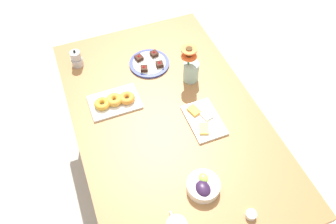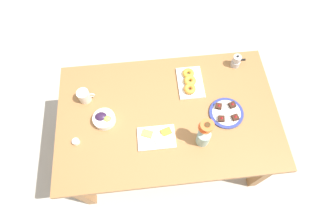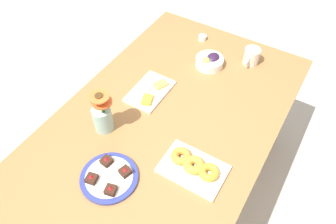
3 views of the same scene
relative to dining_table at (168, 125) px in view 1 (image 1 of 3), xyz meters
name	(u,v)px [view 1 (image 1 of 3)]	position (x,y,z in m)	size (l,w,h in m)	color
ground_plane	(168,177)	(0.00, 0.00, -0.65)	(6.00, 6.00, 0.00)	#B7B2A8
dining_table	(168,125)	(0.00, 0.00, 0.00)	(1.60, 1.00, 0.74)	#9E6B3D
grape_bowl	(203,186)	(-0.45, 0.00, 0.12)	(0.16, 0.16, 0.07)	white
cheese_platter	(203,120)	(-0.10, -0.17, 0.10)	(0.26, 0.17, 0.03)	white
croissant_platter	(115,101)	(0.19, 0.25, 0.11)	(0.19, 0.28, 0.05)	white
jam_cup_honey	(251,215)	(-0.65, -0.14, 0.10)	(0.05, 0.05, 0.03)	white
dessert_plate	(149,63)	(0.42, -0.04, 0.10)	(0.25, 0.25, 0.05)	navy
flower_vase	(191,69)	(0.21, -0.22, 0.17)	(0.10, 0.11, 0.24)	#99C1B7
moka_pot	(77,59)	(0.58, 0.38, 0.13)	(0.11, 0.07, 0.12)	#B7B7BC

